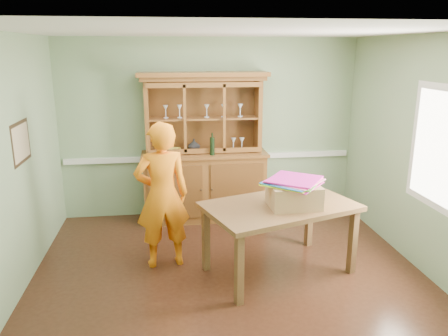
{
  "coord_description": "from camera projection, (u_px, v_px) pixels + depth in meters",
  "views": [
    {
      "loc": [
        -0.67,
        -4.58,
        2.53
      ],
      "look_at": [
        0.0,
        0.4,
        1.15
      ],
      "focal_mm": 35.0,
      "sensor_mm": 36.0,
      "label": 1
    }
  ],
  "objects": [
    {
      "name": "wall_back",
      "position": [
        210.0,
        128.0,
        6.69
      ],
      "size": [
        4.5,
        0.0,
        4.5
      ],
      "primitive_type": "plane",
      "rotation": [
        1.57,
        0.0,
        0.0
      ],
      "color": "gray",
      "rests_on": "floor"
    },
    {
      "name": "kite_stack",
      "position": [
        293.0,
        181.0,
        4.81
      ],
      "size": [
        0.72,
        0.72,
        0.06
      ],
      "rotation": [
        0.0,
        0.0,
        0.86
      ],
      "color": "#D12098",
      "rests_on": "cardboard_box"
    },
    {
      "name": "chair_rail",
      "position": [
        211.0,
        157.0,
        6.78
      ],
      "size": [
        4.41,
        0.05,
        0.08
      ],
      "primitive_type": "cube",
      "color": "white",
      "rests_on": "wall_back"
    },
    {
      "name": "framed_map",
      "position": [
        21.0,
        142.0,
        4.72
      ],
      "size": [
        0.03,
        0.6,
        0.46
      ],
      "color": "#2E2012",
      "rests_on": "wall_left"
    },
    {
      "name": "wall_left",
      "position": [
        13.0,
        167.0,
        4.49
      ],
      "size": [
        0.0,
        4.0,
        4.0
      ],
      "primitive_type": "plane",
      "rotation": [
        1.57,
        0.0,
        1.57
      ],
      "color": "gray",
      "rests_on": "floor"
    },
    {
      "name": "window_panel",
      "position": [
        436.0,
        147.0,
        4.74
      ],
      "size": [
        0.03,
        0.96,
        1.36
      ],
      "color": "white",
      "rests_on": "wall_right"
    },
    {
      "name": "dining_table",
      "position": [
        280.0,
        212.0,
        4.96
      ],
      "size": [
        1.89,
        1.48,
        0.83
      ],
      "rotation": [
        0.0,
        0.0,
        0.33
      ],
      "color": "brown",
      "rests_on": "floor"
    },
    {
      "name": "floor",
      "position": [
        228.0,
        271.0,
        5.13
      ],
      "size": [
        4.5,
        4.5,
        0.0
      ],
      "primitive_type": "plane",
      "color": "#422315",
      "rests_on": "ground"
    },
    {
      "name": "person",
      "position": [
        162.0,
        196.0,
        5.09
      ],
      "size": [
        0.69,
        0.51,
        1.75
      ],
      "primitive_type": "imported",
      "rotation": [
        0.0,
        0.0,
        3.3
      ],
      "color": "orange",
      "rests_on": "floor"
    },
    {
      "name": "wall_right",
      "position": [
        420.0,
        154.0,
        5.06
      ],
      "size": [
        0.0,
        4.0,
        4.0
      ],
      "primitive_type": "plane",
      "rotation": [
        1.57,
        0.0,
        -1.57
      ],
      "color": "gray",
      "rests_on": "floor"
    },
    {
      "name": "ceiling",
      "position": [
        229.0,
        31.0,
        4.42
      ],
      "size": [
        4.5,
        4.5,
        0.0
      ],
      "primitive_type": "plane",
      "rotation": [
        3.14,
        0.0,
        0.0
      ],
      "color": "white",
      "rests_on": "wall_back"
    },
    {
      "name": "china_hutch",
      "position": [
        204.0,
        169.0,
        6.59
      ],
      "size": [
        1.88,
        0.62,
        2.21
      ],
      "color": "brown",
      "rests_on": "floor"
    },
    {
      "name": "wall_front",
      "position": [
        272.0,
        235.0,
        2.86
      ],
      "size": [
        4.5,
        0.0,
        4.5
      ],
      "primitive_type": "plane",
      "rotation": [
        -1.57,
        0.0,
        0.0
      ],
      "color": "gray",
      "rests_on": "floor"
    },
    {
      "name": "cardboard_box",
      "position": [
        294.0,
        196.0,
        4.83
      ],
      "size": [
        0.55,
        0.45,
        0.25
      ],
      "primitive_type": "cube",
      "rotation": [
        0.0,
        0.0,
        0.02
      ],
      "color": "#9A7C4F",
      "rests_on": "dining_table"
    }
  ]
}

